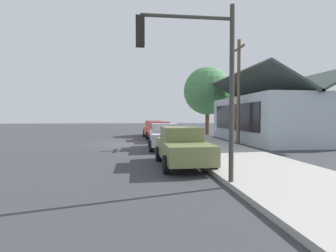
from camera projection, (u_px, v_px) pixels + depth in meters
The scene contains 11 objects.
ground_plane at pixel (124, 144), 19.83m from camera, with size 120.00×120.00×0.00m, color #38383D.
sidewalk_curb at pixel (197, 142), 20.51m from camera, with size 60.00×4.20×0.16m, color #A3A099.
car_coral at pixel (153, 128), 27.76m from camera, with size 4.71×2.23×1.59m.
car_cherry at pixel (159, 131), 22.26m from camera, with size 4.92×2.15×1.59m.
car_silver at pixel (165, 136), 16.65m from camera, with size 4.35×2.13×1.59m.
car_olive at pixel (182, 146), 10.96m from camera, with size 4.46×2.00×1.59m.
storefront_building at pixel (272, 118), 21.62m from camera, with size 11.79×6.76×5.47m.
shade_tree at pixel (207, 91), 29.46m from camera, with size 5.30×5.30×7.54m.
traffic_light_main at pixel (195, 65), 7.39m from camera, with size 0.37×2.79×5.20m.
utility_pole_wooden at pixel (239, 90), 18.89m from camera, with size 1.80×0.24×7.50m.
fire_hydrant_red at pixel (184, 139), 18.26m from camera, with size 0.22×0.22×0.71m.
Camera 1 is at (20.03, 0.87, 2.04)m, focal length 28.25 mm.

